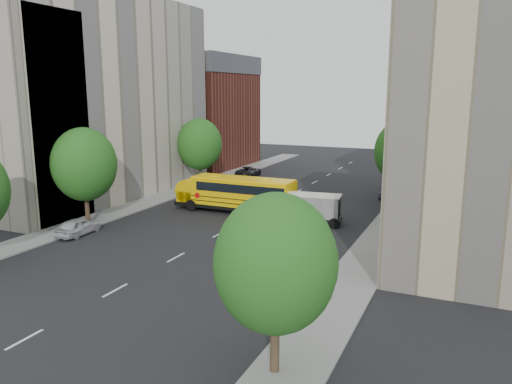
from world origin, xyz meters
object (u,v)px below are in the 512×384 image
Objects in this scene: safari_truck at (307,208)px; parked_car_2 at (249,172)px; school_bus at (235,192)px; parked_car_1 at (200,187)px; parked_car_0 at (78,226)px; parked_car_5 at (392,181)px; street_tree_2 at (200,144)px; parked_car_4 at (390,191)px; street_tree_5 at (417,144)px; street_tree_1 at (84,164)px; street_tree_3 at (275,264)px; street_tree_4 at (403,152)px.

parked_car_2 is (-13.86, 18.48, -0.62)m from safari_truck.
parked_car_1 is (-6.78, 5.42, -1.02)m from school_bus.
parked_car_0 is at bearing -123.67° from school_bus.
parked_car_0 reaches higher than parked_car_5.
parked_car_0 is (1.40, -20.56, -4.16)m from street_tree_2.
parked_car_1 is 1.11× the size of parked_car_4.
school_bus is at bearing -121.50° from street_tree_5.
street_tree_1 reaches higher than parked_car_1.
parked_car_2 is 17.61m from parked_car_5.
street_tree_2 is at bearing -174.44° from parked_car_4.
safari_truck reaches higher than parked_car_5.
school_bus reaches higher than parked_car_1.
school_bus is at bearing 142.76° from parked_car_1.
street_tree_2 is at bearing 134.29° from school_bus.
parked_car_2 is at bearing -95.08° from parked_car_0.
street_tree_2 is 22.11m from parked_car_5.
safari_truck is at bearing -7.97° from school_bus.
street_tree_2 is (0.00, 18.00, -0.12)m from street_tree_1.
street_tree_5 is 38.74m from parked_car_0.
street_tree_3 is at bearing -82.57° from safari_truck.
street_tree_3 reaches higher than parked_car_5.
street_tree_5 reaches higher than parked_car_5.
street_tree_3 is at bearing -55.49° from street_tree_2.
street_tree_3 is 23.87m from parked_car_0.
street_tree_1 is 37.20m from street_tree_5.
street_tree_5 is 23.29m from safari_truck.
parked_car_5 is (-0.80, 6.25, -0.09)m from parked_car_4.
street_tree_3 is at bearing 126.52° from parked_car_1.
street_tree_1 is 26.08m from street_tree_3.
street_tree_2 reaches higher than parked_car_0.
street_tree_1 is 33.69m from parked_car_5.
street_tree_4 reaches higher than parked_car_2.
street_tree_4 reaches higher than street_tree_3.
parked_car_0 is (-20.60, 11.44, -3.79)m from street_tree_3.
street_tree_4 is 5.28m from parked_car_4.
safari_truck is 13.72m from parked_car_4.
street_tree_5 is at bearing 79.64° from parked_car_4.
street_tree_5 is (-0.00, 12.00, -0.37)m from street_tree_4.
safari_truck is at bearing -148.41° from parked_car_0.
parked_car_2 is 1.11× the size of parked_car_4.
street_tree_5 is 5.55m from parked_car_5.
street_tree_3 reaches higher than safari_truck.
street_tree_1 is 1.81× the size of parked_car_4.
street_tree_4 is at bearing -167.63° from parked_car_1.
street_tree_4 is 21.88m from parked_car_2.
parked_car_0 is (-7.58, -11.31, -1.15)m from school_bus.
street_tree_1 is at bearing -90.00° from street_tree_2.
street_tree_1 is 1.64× the size of parked_car_2.
parked_car_2 is (0.80, 28.77, 0.01)m from parked_car_0.
parked_car_4 is at bearing -79.87° from parked_car_5.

